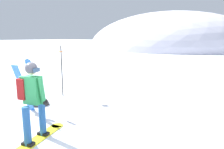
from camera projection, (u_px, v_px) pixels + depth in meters
The scene contains 6 objects.
ground_plane at pixel (31, 148), 4.15m from camera, with size 300.00×300.00×0.00m, color white.
ridge_peak_main at pixel (170, 48), 40.51m from camera, with size 32.45×29.20×14.00m.
snowboarder_main at pixel (32, 100), 4.30m from camera, with size 0.64×1.81×1.71m.
spare_snowboard at pixel (24, 86), 6.05m from camera, with size 0.28×0.53×1.59m.
piste_marker_near at pixel (62, 67), 7.68m from camera, with size 0.20×0.20×1.95m.
rock_small at pixel (39, 104), 6.86m from camera, with size 0.73×0.62×0.51m.
Camera 1 is at (3.39, -2.40, 2.21)m, focal length 32.94 mm.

